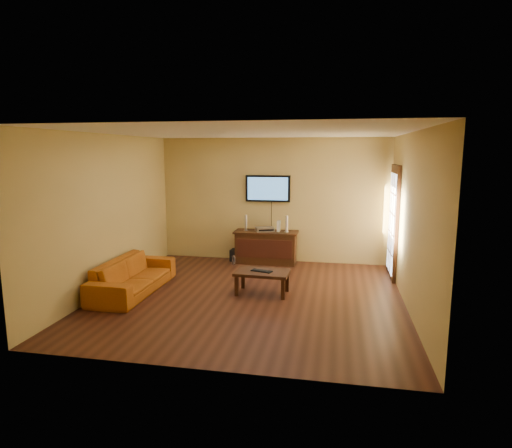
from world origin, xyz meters
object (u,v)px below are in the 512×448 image
(television, at_px, (268,189))
(keyboard, at_px, (262,271))
(subwoofer, at_px, (237,255))
(bottle, at_px, (234,260))
(coffee_table, at_px, (262,274))
(av_receiver, at_px, (265,229))
(media_console, at_px, (266,247))
(speaker_left, at_px, (246,223))
(sofa, at_px, (133,270))
(speaker_right, at_px, (287,225))
(game_console, at_px, (279,226))

(television, relative_size, keyboard, 2.56)
(subwoofer, distance_m, bottle, 0.38)
(keyboard, bearing_deg, subwoofer, 113.93)
(keyboard, bearing_deg, coffee_table, 54.78)
(coffee_table, xyz_separation_m, subwoofer, (-0.95, 2.11, -0.21))
(coffee_table, relative_size, av_receiver, 2.45)
(media_console, distance_m, keyboard, 2.08)
(television, height_order, speaker_left, television)
(speaker_left, relative_size, subwoofer, 1.35)
(media_console, height_order, subwoofer, media_console)
(media_console, relative_size, subwoofer, 5.36)
(television, xyz_separation_m, coffee_table, (0.28, -2.27, -1.27))
(television, height_order, bottle, television)
(coffee_table, relative_size, speaker_left, 2.70)
(media_console, relative_size, av_receiver, 3.59)
(av_receiver, bearing_deg, subwoofer, 152.29)
(coffee_table, distance_m, bottle, 1.97)
(media_console, bearing_deg, av_receiver, 165.03)
(av_receiver, bearing_deg, speaker_left, 159.56)
(media_console, height_order, television, television)
(sofa, xyz_separation_m, keyboard, (2.20, 0.31, 0.02))
(bottle, distance_m, keyboard, 1.99)
(speaker_left, height_order, subwoofer, speaker_left)
(television, bearing_deg, sofa, -126.68)
(television, xyz_separation_m, subwoofer, (-0.67, -0.16, -1.48))
(av_receiver, bearing_deg, speaker_right, -25.18)
(media_console, xyz_separation_m, av_receiver, (-0.03, 0.01, 0.39))
(coffee_table, relative_size, subwoofer, 3.65)
(sofa, bearing_deg, coffee_table, -81.76)
(sofa, distance_m, subwoofer, 2.74)
(speaker_right, height_order, game_console, speaker_right)
(television, height_order, keyboard, television)
(keyboard, bearing_deg, av_receiver, 98.25)
(subwoofer, xyz_separation_m, keyboard, (0.94, -2.12, 0.28))
(media_console, distance_m, television, 1.27)
(bottle, height_order, keyboard, keyboard)
(television, relative_size, game_console, 4.17)
(media_console, height_order, keyboard, media_console)
(media_console, relative_size, speaker_right, 3.89)
(media_console, distance_m, bottle, 0.76)
(game_console, bearing_deg, av_receiver, -171.18)
(game_console, bearing_deg, speaker_right, -10.18)
(television, distance_m, speaker_left, 0.90)
(sofa, height_order, speaker_left, speaker_left)
(bottle, bearing_deg, av_receiver, 27.92)
(speaker_right, distance_m, bottle, 1.37)
(coffee_table, distance_m, keyboard, 0.07)
(coffee_table, relative_size, game_console, 3.98)
(game_console, xyz_separation_m, keyboard, (0.00, -2.09, -0.41))
(television, bearing_deg, subwoofer, -166.65)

